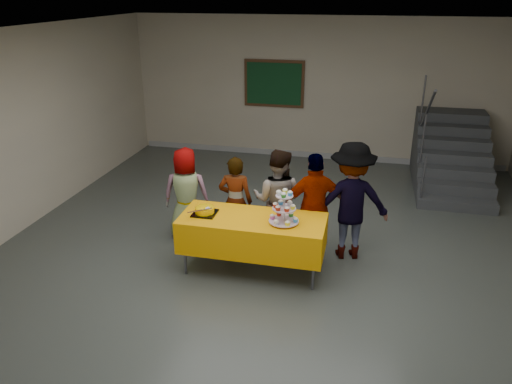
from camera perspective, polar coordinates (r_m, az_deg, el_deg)
room_shell at (r=5.89m, az=1.67°, el=8.76°), size 10.00×10.04×3.02m
bake_table at (r=6.51m, az=-0.40°, el=-4.68°), size 1.88×0.78×0.77m
cupcake_stand at (r=6.21m, az=3.23°, el=-2.08°), size 0.38×0.38×0.44m
bear_cake at (r=6.54m, az=-5.88°, el=-2.03°), size 0.32×0.36×0.12m
schoolchild_a at (r=7.43m, az=-7.97°, el=-0.17°), size 0.75×0.57×1.39m
schoolchild_b at (r=7.15m, az=-2.35°, el=-1.09°), size 0.51×0.35×1.35m
schoolchild_c at (r=7.01m, az=2.48°, el=-0.93°), size 0.76×0.62×1.49m
schoolchild_d at (r=6.79m, az=6.74°, el=-1.74°), size 0.96×0.62×1.52m
schoolchild_e at (r=6.88m, az=10.78°, el=-1.03°), size 1.18×0.84×1.66m
staircase at (r=10.30m, az=21.27°, el=3.74°), size 1.30×2.40×2.04m
noticeboard at (r=10.93m, az=2.07°, el=12.27°), size 1.30×0.05×1.00m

